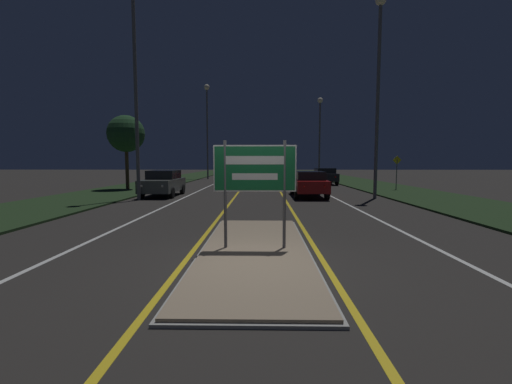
{
  "coord_description": "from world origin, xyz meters",
  "views": [
    {
      "loc": [
        0.16,
        -6.64,
        2.01
      ],
      "look_at": [
        0.0,
        2.34,
        1.21
      ],
      "focal_mm": 24.0,
      "sensor_mm": 36.0,
      "label": 1
    }
  ],
  "objects": [
    {
      "name": "ground_plane",
      "position": [
        0.0,
        0.0,
        0.0
      ],
      "size": [
        160.0,
        160.0,
        0.0
      ],
      "primitive_type": "plane",
      "color": "#282623"
    },
    {
      "name": "median_island",
      "position": [
        0.0,
        0.84,
        0.04
      ],
      "size": [
        2.41,
        7.12,
        0.1
      ],
      "color": "#999993",
      "rests_on": "ground_plane"
    },
    {
      "name": "verge_left",
      "position": [
        -9.5,
        20.0,
        0.04
      ],
      "size": [
        5.0,
        100.0,
        0.08
      ],
      "color": "#1E3319",
      "rests_on": "ground_plane"
    },
    {
      "name": "verge_right",
      "position": [
        9.5,
        20.0,
        0.04
      ],
      "size": [
        5.0,
        100.0,
        0.08
      ],
      "color": "#1E3319",
      "rests_on": "ground_plane"
    },
    {
      "name": "centre_line_yellow_left",
      "position": [
        -1.4,
        25.0,
        0.0
      ],
      "size": [
        0.12,
        70.0,
        0.01
      ],
      "color": "gold",
      "rests_on": "ground_plane"
    },
    {
      "name": "centre_line_yellow_right",
      "position": [
        1.4,
        25.0,
        0.0
      ],
      "size": [
        0.12,
        70.0,
        0.01
      ],
      "color": "gold",
      "rests_on": "ground_plane"
    },
    {
      "name": "lane_line_white_left",
      "position": [
        -4.2,
        25.0,
        0.0
      ],
      "size": [
        0.12,
        70.0,
        0.01
      ],
      "color": "silver",
      "rests_on": "ground_plane"
    },
    {
      "name": "lane_line_white_right",
      "position": [
        4.2,
        25.0,
        0.0
      ],
      "size": [
        0.12,
        70.0,
        0.01
      ],
      "color": "silver",
      "rests_on": "ground_plane"
    },
    {
      "name": "edge_line_white_left",
      "position": [
        -7.2,
        25.0,
        0.0
      ],
      "size": [
        0.1,
        70.0,
        0.01
      ],
      "color": "silver",
      "rests_on": "ground_plane"
    },
    {
      "name": "edge_line_white_right",
      "position": [
        7.2,
        25.0,
        0.0
      ],
      "size": [
        0.1,
        70.0,
        0.01
      ],
      "color": "silver",
      "rests_on": "ground_plane"
    },
    {
      "name": "highway_sign",
      "position": [
        0.0,
        0.84,
        1.75
      ],
      "size": [
        1.81,
        0.07,
        2.37
      ],
      "color": "#56565B",
      "rests_on": "median_island"
    },
    {
      "name": "streetlight_left_near",
      "position": [
        -6.28,
        11.02,
        7.29
      ],
      "size": [
        0.56,
        0.56,
        11.24
      ],
      "color": "#56565B",
      "rests_on": "ground_plane"
    },
    {
      "name": "streetlight_left_far",
      "position": [
        -6.13,
        32.95,
        7.41
      ],
      "size": [
        0.63,
        0.63,
        10.77
      ],
      "color": "#56565B",
      "rests_on": "ground_plane"
    },
    {
      "name": "streetlight_right_near",
      "position": [
        6.35,
        12.11,
        7.07
      ],
      "size": [
        0.58,
        0.58,
        10.72
      ],
      "color": "#56565B",
      "rests_on": "ground_plane"
    },
    {
      "name": "streetlight_right_far",
      "position": [
        6.18,
        29.55,
        5.77
      ],
      "size": [
        0.56,
        0.56,
        8.63
      ],
      "color": "#56565B",
      "rests_on": "ground_plane"
    },
    {
      "name": "car_receding_0",
      "position": [
        2.83,
        12.92,
        0.79
      ],
      "size": [
        1.84,
        4.55,
        1.47
      ],
      "color": "maroon",
      "rests_on": "ground_plane"
    },
    {
      "name": "car_receding_1",
      "position": [
        5.72,
        23.97,
        0.78
      ],
      "size": [
        1.93,
        4.33,
        1.46
      ],
      "color": "black",
      "rests_on": "ground_plane"
    },
    {
      "name": "car_approaching_0",
      "position": [
        -5.64,
        13.28,
        0.78
      ],
      "size": [
        1.9,
        4.11,
        1.5
      ],
      "color": "#4C514C",
      "rests_on": "ground_plane"
    },
    {
      "name": "car_approaching_1",
      "position": [
        -2.57,
        26.21,
        0.74
      ],
      "size": [
        1.91,
        4.14,
        1.41
      ],
      "color": "maroon",
      "rests_on": "ground_plane"
    },
    {
      "name": "warning_sign",
      "position": [
        9.53,
        17.31,
        1.49
      ],
      "size": [
        0.6,
        0.06,
        2.34
      ],
      "color": "#56565B",
      "rests_on": "verge_right"
    },
    {
      "name": "roadside_palm_left",
      "position": [
        -9.37,
        17.37,
        3.94
      ],
      "size": [
        2.56,
        2.56,
        5.16
      ],
      "color": "#4C3823",
      "rests_on": "verge_left"
    }
  ]
}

